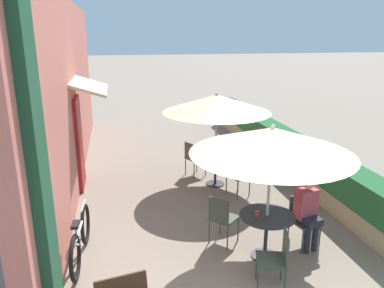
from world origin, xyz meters
name	(u,v)px	position (x,y,z in m)	size (l,w,h in m)	color
cafe_facade_wall	(70,95)	(-2.54, 5.69, 2.09)	(0.98, 11.65, 4.20)	#C66B5B
planter_hedge	(278,145)	(2.75, 5.72, 0.54)	(0.60, 10.65, 1.01)	tan
patio_table_near	(267,225)	(0.68, 1.60, 0.56)	(0.87, 0.87, 0.74)	#28282D
patio_umbrella_near	(272,141)	(0.68, 1.60, 1.95)	(2.45, 2.45, 2.19)	#B7B7BC
cafe_chair_near_left	(302,216)	(1.42, 1.84, 0.52)	(0.48, 0.48, 0.87)	#384238
seated_patron_near_left	(308,210)	(1.44, 1.73, 0.69)	(0.40, 0.46, 1.25)	#23232D
cafe_chair_near_right	(222,216)	(0.10, 2.12, 0.52)	(0.57, 0.57, 0.87)	#384238
cafe_chair_near_back	(277,256)	(0.51, 0.84, 0.52)	(0.50, 0.50, 0.87)	#384238
coffee_cup_near	(257,214)	(0.50, 1.59, 0.78)	(0.07, 0.07, 0.09)	#B73D3D
patio_table_mid	(215,162)	(0.69, 4.67, 0.56)	(0.87, 0.87, 0.74)	#28282D
patio_umbrella_mid	(217,104)	(0.69, 4.67, 1.95)	(2.45, 2.45, 2.19)	#B7B7BC
cafe_chair_mid_left	(241,173)	(1.08, 4.00, 0.52)	(0.53, 0.53, 0.87)	#384238
cafe_chair_mid_right	(193,156)	(0.29, 5.34, 0.52)	(0.53, 0.53, 0.87)	#384238
coffee_cup_mid	(220,154)	(0.75, 4.56, 0.78)	(0.07, 0.07, 0.09)	teal
bicycle_leaning	(81,239)	(-2.20, 2.13, 0.36)	(0.19, 1.70, 0.78)	black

